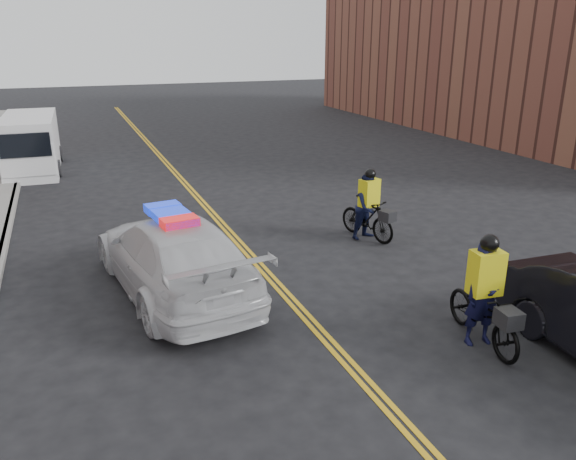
# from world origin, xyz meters

# --- Properties ---
(ground) EXTENTS (120.00, 120.00, 0.00)m
(ground) POSITION_xyz_m (0.00, 0.00, 0.00)
(ground) COLOR black
(ground) RESTS_ON ground
(center_line_left) EXTENTS (0.10, 60.00, 0.01)m
(center_line_left) POSITION_xyz_m (-0.08, 8.00, 0.01)
(center_line_left) COLOR gold
(center_line_left) RESTS_ON ground
(center_line_right) EXTENTS (0.10, 60.00, 0.01)m
(center_line_right) POSITION_xyz_m (0.08, 8.00, 0.01)
(center_line_right) COLOR gold
(center_line_right) RESTS_ON ground
(curb) EXTENTS (0.20, 60.00, 0.15)m
(curb) POSITION_xyz_m (-6.00, 8.00, 0.07)
(curb) COLOR gray
(curb) RESTS_ON ground
(building_across) EXTENTS (12.00, 30.00, 11.00)m
(building_across) POSITION_xyz_m (22.00, 18.00, 5.50)
(building_across) COLOR brown
(building_across) RESTS_ON ground
(police_cruiser) EXTENTS (3.16, 6.20, 1.88)m
(police_cruiser) POSITION_xyz_m (-2.22, 2.18, 0.87)
(police_cruiser) COLOR silver
(police_cruiser) RESTS_ON ground
(cargo_van) EXTENTS (2.28, 5.55, 2.30)m
(cargo_van) POSITION_xyz_m (-5.45, 16.18, 1.12)
(cargo_van) COLOR white
(cargo_van) RESTS_ON ground
(cyclist_near) EXTENTS (1.00, 2.25, 2.13)m
(cyclist_near) POSITION_xyz_m (2.59, -2.14, 0.74)
(cyclist_near) COLOR black
(cyclist_near) RESTS_ON ground
(cyclist_far) EXTENTS (1.08, 2.06, 2.00)m
(cyclist_far) POSITION_xyz_m (3.50, 3.66, 0.79)
(cyclist_far) COLOR black
(cyclist_far) RESTS_ON ground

